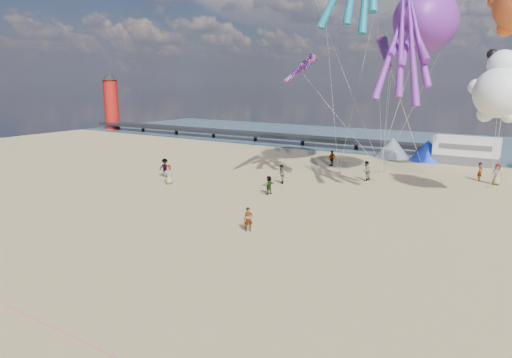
{
  "coord_description": "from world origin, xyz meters",
  "views": [
    {
      "loc": [
        13.26,
        -13.88,
        9.08
      ],
      "look_at": [
        0.51,
        6.0,
        3.92
      ],
      "focal_mm": 32.0,
      "sensor_mm": 36.0,
      "label": 1
    }
  ],
  "objects_px": {
    "motorhome_0": "(466,151)",
    "sandbag_c": "(490,187)",
    "sandbag_a": "(338,173)",
    "windsock_right": "(299,69)",
    "beachgoer_2": "(165,168)",
    "kite_octopus_purple": "(426,21)",
    "beachgoer_5": "(480,172)",
    "kite_panda": "(499,93)",
    "lighthouse": "(111,105)",
    "beachgoer_4": "(269,185)",
    "sandbag_b": "(374,180)",
    "beachgoer_1": "(281,174)",
    "sandbag_e": "(382,172)",
    "tent_white": "(393,148)",
    "beachgoer_0": "(497,174)",
    "beachgoer_3": "(332,158)",
    "windsock_mid": "(386,54)",
    "tent_blue": "(428,150)",
    "beachgoer_7": "(366,171)",
    "beachgoer_6": "(169,174)",
    "sandbag_d": "(426,181)",
    "standing_person": "(248,219)"
  },
  "relations": [
    {
      "from": "standing_person",
      "to": "windsock_right",
      "type": "xyz_separation_m",
      "value": [
        -5.23,
        16.43,
        9.25
      ]
    },
    {
      "from": "sandbag_a",
      "to": "windsock_right",
      "type": "height_order",
      "value": "windsock_right"
    },
    {
      "from": "tent_white",
      "to": "sandbag_c",
      "type": "relative_size",
      "value": 8.0
    },
    {
      "from": "sandbag_e",
      "to": "sandbag_c",
      "type": "bearing_deg",
      "value": -7.89
    },
    {
      "from": "kite_panda",
      "to": "sandbag_b",
      "type": "bearing_deg",
      "value": 148.17
    },
    {
      "from": "beachgoer_7",
      "to": "sandbag_a",
      "type": "height_order",
      "value": "beachgoer_7"
    },
    {
      "from": "tent_white",
      "to": "sandbag_d",
      "type": "xyz_separation_m",
      "value": [
        6.51,
        -11.56,
        -1.09
      ]
    },
    {
      "from": "beachgoer_4",
      "to": "beachgoer_7",
      "type": "relative_size",
      "value": 0.82
    },
    {
      "from": "sandbag_a",
      "to": "windsock_mid",
      "type": "relative_size",
      "value": 0.08
    },
    {
      "from": "standing_person",
      "to": "beachgoer_5",
      "type": "distance_m",
      "value": 25.38
    },
    {
      "from": "beachgoer_4",
      "to": "kite_panda",
      "type": "xyz_separation_m",
      "value": [
        15.19,
        7.18,
        7.39
      ]
    },
    {
      "from": "lighthouse",
      "to": "beachgoer_5",
      "type": "relative_size",
      "value": 5.34
    },
    {
      "from": "beachgoer_3",
      "to": "kite_octopus_purple",
      "type": "relative_size",
      "value": 0.14
    },
    {
      "from": "sandbag_a",
      "to": "beachgoer_3",
      "type": "bearing_deg",
      "value": 121.77
    },
    {
      "from": "beachgoer_1",
      "to": "beachgoer_4",
      "type": "xyz_separation_m",
      "value": [
        1.07,
        -3.92,
        -0.09
      ]
    },
    {
      "from": "beachgoer_0",
      "to": "kite_panda",
      "type": "relative_size",
      "value": 0.3
    },
    {
      "from": "standing_person",
      "to": "beachgoer_7",
      "type": "distance_m",
      "value": 17.72
    },
    {
      "from": "sandbag_a",
      "to": "kite_panda",
      "type": "relative_size",
      "value": 0.08
    },
    {
      "from": "motorhome_0",
      "to": "sandbag_b",
      "type": "distance_m",
      "value": 14.87
    },
    {
      "from": "tent_blue",
      "to": "beachgoer_7",
      "type": "xyz_separation_m",
      "value": [
        -2.32,
        -14.05,
        -0.28
      ]
    },
    {
      "from": "beachgoer_2",
      "to": "sandbag_e",
      "type": "height_order",
      "value": "beachgoer_2"
    },
    {
      "from": "beachgoer_2",
      "to": "beachgoer_4",
      "type": "bearing_deg",
      "value": 152.6
    },
    {
      "from": "beachgoer_6",
      "to": "kite_panda",
      "type": "height_order",
      "value": "kite_panda"
    },
    {
      "from": "tent_white",
      "to": "beachgoer_5",
      "type": "height_order",
      "value": "tent_white"
    },
    {
      "from": "beachgoer_0",
      "to": "sandbag_a",
      "type": "relative_size",
      "value": 3.74
    },
    {
      "from": "tent_white",
      "to": "beachgoer_3",
      "type": "xyz_separation_m",
      "value": [
        -3.95,
        -8.81,
        -0.37
      ]
    },
    {
      "from": "beachgoer_0",
      "to": "beachgoer_3",
      "type": "bearing_deg",
      "value": 178.21
    },
    {
      "from": "kite_octopus_purple",
      "to": "beachgoer_0",
      "type": "bearing_deg",
      "value": 6.97
    },
    {
      "from": "beachgoer_3",
      "to": "sandbag_c",
      "type": "bearing_deg",
      "value": 103.57
    },
    {
      "from": "beachgoer_1",
      "to": "beachgoer_2",
      "type": "distance_m",
      "value": 11.26
    },
    {
      "from": "sandbag_d",
      "to": "beachgoer_2",
      "type": "bearing_deg",
      "value": -152.48
    },
    {
      "from": "beachgoer_5",
      "to": "kite_panda",
      "type": "height_order",
      "value": "kite_panda"
    },
    {
      "from": "tent_white",
      "to": "sandbag_a",
      "type": "distance_m",
      "value": 12.83
    },
    {
      "from": "beachgoer_5",
      "to": "windsock_right",
      "type": "xyz_separation_m",
      "value": [
        -15.19,
        -6.91,
        9.16
      ]
    },
    {
      "from": "lighthouse",
      "to": "windsock_mid",
      "type": "height_order",
      "value": "windsock_mid"
    },
    {
      "from": "sandbag_a",
      "to": "sandbag_e",
      "type": "height_order",
      "value": "same"
    },
    {
      "from": "beachgoer_6",
      "to": "sandbag_a",
      "type": "height_order",
      "value": "beachgoer_6"
    },
    {
      "from": "beachgoer_2",
      "to": "kite_octopus_purple",
      "type": "relative_size",
      "value": 0.15
    },
    {
      "from": "sandbag_a",
      "to": "beachgoer_5",
      "type": "bearing_deg",
      "value": 19.67
    },
    {
      "from": "tent_blue",
      "to": "kite_panda",
      "type": "bearing_deg",
      "value": -63.5
    },
    {
      "from": "tent_white",
      "to": "kite_octopus_purple",
      "type": "distance_m",
      "value": 18.94
    },
    {
      "from": "motorhome_0",
      "to": "sandbag_c",
      "type": "distance_m",
      "value": 11.77
    },
    {
      "from": "beachgoer_2",
      "to": "kite_panda",
      "type": "height_order",
      "value": "kite_panda"
    },
    {
      "from": "kite_panda",
      "to": "windsock_mid",
      "type": "xyz_separation_m",
      "value": [
        -9.12,
        1.94,
        3.07
      ]
    },
    {
      "from": "windsock_mid",
      "to": "tent_white",
      "type": "bearing_deg",
      "value": 76.58
    },
    {
      "from": "beachgoer_5",
      "to": "sandbag_b",
      "type": "relative_size",
      "value": 3.37
    },
    {
      "from": "lighthouse",
      "to": "beachgoer_2",
      "type": "height_order",
      "value": "lighthouse"
    },
    {
      "from": "motorhome_0",
      "to": "sandbag_d",
      "type": "height_order",
      "value": "motorhome_0"
    },
    {
      "from": "motorhome_0",
      "to": "sandbag_d",
      "type": "distance_m",
      "value": 11.74
    },
    {
      "from": "kite_octopus_purple",
      "to": "beachgoer_6",
      "type": "bearing_deg",
      "value": -168.97
    }
  ]
}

